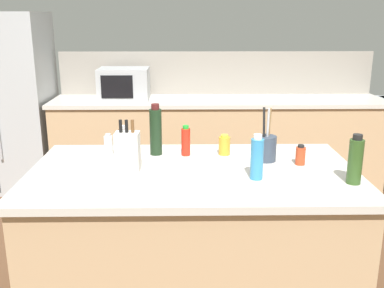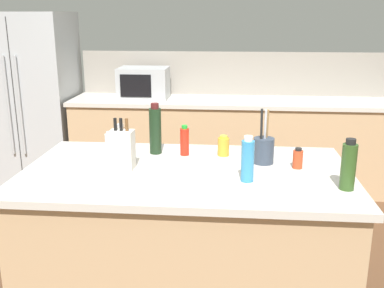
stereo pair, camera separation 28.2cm
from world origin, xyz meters
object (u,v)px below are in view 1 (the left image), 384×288
object	(u,v)px
wine_bottle	(156,131)
pepper_grinder	(123,145)
hot_sauce_bottle	(186,141)
salt_shaker	(108,145)
knife_block	(128,151)
olive_oil_bottle	(355,161)
refrigerator	(5,102)
honey_jar	(224,145)
microwave	(124,84)
utensil_crock	(266,147)
dish_soap_bottle	(257,158)
spice_jar_paprika	(300,155)

from	to	relation	value
wine_bottle	pepper_grinder	distance (m)	0.24
hot_sauce_bottle	salt_shaker	world-z (taller)	hot_sauce_bottle
hot_sauce_bottle	pepper_grinder	bearing A→B (deg)	-160.29
knife_block	olive_oil_bottle	distance (m)	1.20
knife_block	refrigerator	bearing A→B (deg)	127.26
knife_block	honey_jar	xyz separation A→B (m)	(0.56, 0.30, -0.05)
microwave	knife_block	size ratio (longest dim) A/B	1.73
hot_sauce_bottle	microwave	bearing A→B (deg)	107.95
utensil_crock	salt_shaker	distance (m)	0.96
wine_bottle	olive_oil_bottle	bearing A→B (deg)	-26.45
utensil_crock	olive_oil_bottle	size ratio (longest dim) A/B	1.23
hot_sauce_bottle	olive_oil_bottle	bearing A→B (deg)	-30.01
wine_bottle	olive_oil_bottle	world-z (taller)	wine_bottle
pepper_grinder	olive_oil_bottle	bearing A→B (deg)	-16.62
dish_soap_bottle	olive_oil_bottle	size ratio (longest dim) A/B	0.93
spice_jar_paprika	salt_shaker	bearing A→B (deg)	169.80
refrigerator	hot_sauce_bottle	xyz separation A→B (m)	(1.87, -1.97, 0.13)
microwave	hot_sauce_bottle	world-z (taller)	microwave
hot_sauce_bottle	salt_shaker	bearing A→B (deg)	178.41
salt_shaker	olive_oil_bottle	bearing A→B (deg)	-20.87
microwave	utensil_crock	world-z (taller)	same
knife_block	pepper_grinder	distance (m)	0.16
dish_soap_bottle	salt_shaker	bearing A→B (deg)	152.75
knife_block	dish_soap_bottle	world-z (taller)	knife_block
spice_jar_paprika	salt_shaker	world-z (taller)	salt_shaker
utensil_crock	dish_soap_bottle	size ratio (longest dim) A/B	1.32
olive_oil_bottle	hot_sauce_bottle	bearing A→B (deg)	149.99
knife_block	hot_sauce_bottle	xyz separation A→B (m)	(0.32, 0.29, -0.02)
microwave	olive_oil_bottle	size ratio (longest dim) A/B	1.93
refrigerator	dish_soap_bottle	world-z (taller)	refrigerator
wine_bottle	salt_shaker	xyz separation A→B (m)	(-0.29, -0.01, -0.09)
microwave	salt_shaker	bearing A→B (deg)	-85.61
microwave	salt_shaker	size ratio (longest dim) A/B	3.72
refrigerator	spice_jar_paprika	distance (m)	3.33
spice_jar_paprika	utensil_crock	bearing A→B (deg)	157.83
microwave	utensil_crock	xyz separation A→B (m)	(1.10, -2.04, -0.08)
olive_oil_bottle	pepper_grinder	world-z (taller)	olive_oil_bottle
microwave	dish_soap_bottle	world-z (taller)	microwave
knife_block	salt_shaker	bearing A→B (deg)	120.26
refrigerator	salt_shaker	size ratio (longest dim) A/B	13.40
microwave	dish_soap_bottle	size ratio (longest dim) A/B	2.07
microwave	pepper_grinder	size ratio (longest dim) A/B	2.27
dish_soap_bottle	hot_sauce_bottle	world-z (taller)	dish_soap_bottle
olive_oil_bottle	wine_bottle	bearing A→B (deg)	153.55
refrigerator	utensil_crock	world-z (taller)	refrigerator
wine_bottle	microwave	bearing A→B (deg)	103.00
hot_sauce_bottle	salt_shaker	distance (m)	0.48
refrigerator	utensil_crock	bearing A→B (deg)	-41.67
dish_soap_bottle	olive_oil_bottle	bearing A→B (deg)	-8.51
salt_shaker	honey_jar	bearing A→B (deg)	-0.19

